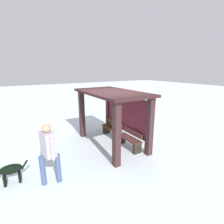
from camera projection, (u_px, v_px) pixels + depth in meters
ground_plane at (112, 144)px, 6.92m from camera, size 60.00×60.00×0.00m
bus_shelter at (115, 106)px, 6.60m from camera, size 3.30×1.84×2.22m
bench_left_inside at (112, 130)px, 7.58m from camera, size 1.20×0.41×0.75m
bench_center_inside at (130, 140)px, 6.51m from camera, size 1.20×0.39×0.72m
person_walking at (49, 150)px, 4.32m from camera, size 0.61×0.55×1.72m
dog at (9, 171)px, 4.43m from camera, size 0.27×0.88×0.59m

